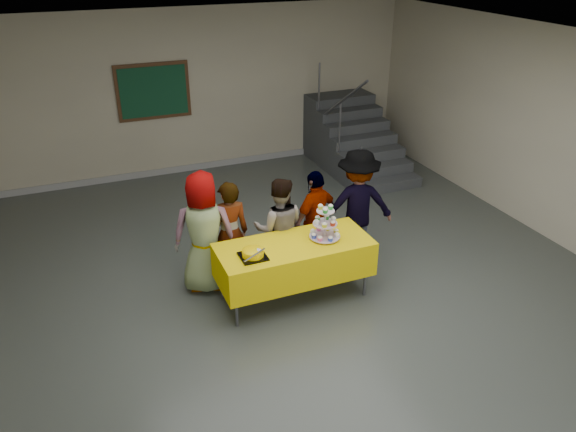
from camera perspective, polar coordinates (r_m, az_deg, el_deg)
name	(u,v)px	position (r m, az deg, el deg)	size (l,w,h in m)	color
room_shell	(317,141)	(6.00, 2.98, 7.60)	(10.00, 10.04, 3.02)	#4C514C
bake_table	(294,259)	(6.84, 0.64, -4.40)	(1.88, 0.78, 0.77)	#595960
cupcake_stand	(325,226)	(6.80, 3.78, -1.04)	(0.38, 0.38, 0.44)	silver
bear_cake	(253,253)	(6.45, -3.59, -3.74)	(0.32, 0.36, 0.12)	black
schoolchild_a	(204,233)	(7.00, -8.52, -1.71)	(0.78, 0.51, 1.59)	slate
schoolchild_b	(229,233)	(7.14, -5.97, -1.76)	(0.51, 0.34, 1.41)	slate
schoolchild_c	(279,229)	(7.23, -0.90, -1.30)	(0.68, 0.53, 1.39)	slate
schoolchild_d	(316,219)	(7.52, 2.84, -0.28)	(0.80, 0.33, 1.37)	slate
schoolchild_e	(357,205)	(7.71, 7.03, 1.13)	(1.02, 0.59, 1.58)	slate
staircase	(351,140)	(11.16, 6.45, 7.66)	(1.30, 2.40, 2.04)	#424447
noticeboard	(153,91)	(10.48, -13.52, 12.21)	(1.30, 0.05, 1.00)	#472B16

